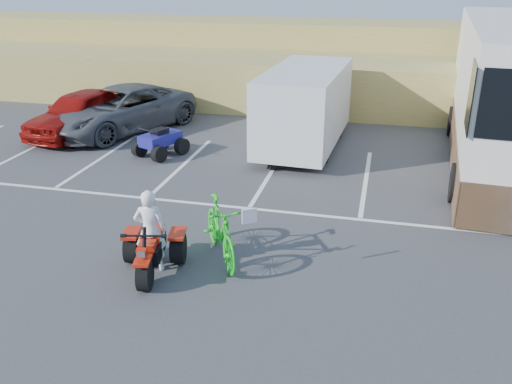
% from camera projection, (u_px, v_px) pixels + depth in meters
% --- Properties ---
extents(ground, '(100.00, 100.00, 0.00)m').
position_uv_depth(ground, '(221.00, 255.00, 11.18)').
color(ground, '#3D3D40').
rests_on(ground, ground).
extents(parking_stripes, '(28.00, 5.16, 0.01)m').
position_uv_depth(parking_stripes, '(295.00, 187.00, 14.63)').
color(parking_stripes, white).
rests_on(parking_stripes, ground).
extents(grass_embankment, '(40.00, 8.50, 3.10)m').
position_uv_depth(grass_embankment, '(320.00, 64.00, 24.51)').
color(grass_embankment, olive).
rests_on(grass_embankment, ground).
extents(red_trike_atv, '(1.54, 1.85, 1.06)m').
position_uv_depth(red_trike_atv, '(152.00, 273.00, 10.54)').
color(red_trike_atv, '#B51E0A').
rests_on(red_trike_atv, ground).
extents(rider, '(0.68, 0.52, 1.68)m').
position_uv_depth(rider, '(150.00, 231.00, 10.35)').
color(rider, white).
rests_on(rider, ground).
extents(green_dirt_bike, '(1.61, 2.12, 1.27)m').
position_uv_depth(green_dirt_bike, '(220.00, 230.00, 10.82)').
color(green_dirt_bike, '#14BF19').
rests_on(green_dirt_bike, ground).
extents(grey_pickup, '(4.72, 6.25, 1.58)m').
position_uv_depth(grey_pickup, '(120.00, 109.00, 19.33)').
color(grey_pickup, '#44484C').
rests_on(grey_pickup, ground).
extents(red_car, '(2.60, 4.77, 1.54)m').
position_uv_depth(red_car, '(81.00, 113.00, 19.01)').
color(red_car, maroon).
rests_on(red_car, ground).
extents(cargo_trailer, '(2.49, 5.59, 2.56)m').
position_uv_depth(cargo_trailer, '(305.00, 106.00, 17.37)').
color(cargo_trailer, silver).
rests_on(cargo_trailer, ground).
extents(rv_motorhome, '(3.69, 11.44, 4.05)m').
position_uv_depth(rv_motorhome, '(508.00, 103.00, 16.11)').
color(rv_motorhome, silver).
rests_on(rv_motorhome, ground).
extents(quad_atv_blue, '(1.60, 1.80, 0.96)m').
position_uv_depth(quad_atv_blue, '(161.00, 155.00, 17.11)').
color(quad_atv_blue, navy).
rests_on(quad_atv_blue, ground).
extents(quad_atv_green, '(1.58, 1.76, 0.94)m').
position_uv_depth(quad_atv_green, '(283.00, 163.00, 16.44)').
color(quad_atv_green, '#135420').
rests_on(quad_atv_green, ground).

